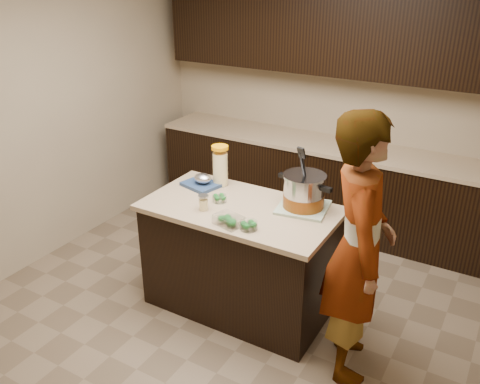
# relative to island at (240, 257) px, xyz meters

# --- Properties ---
(ground_plane) EXTENTS (4.00, 4.00, 0.00)m
(ground_plane) POSITION_rel_island_xyz_m (0.00, 0.00, -0.45)
(ground_plane) COLOR brown
(ground_plane) RESTS_ON ground
(room_shell) EXTENTS (4.04, 4.04, 2.72)m
(room_shell) POSITION_rel_island_xyz_m (0.00, 0.00, 1.26)
(room_shell) COLOR tan
(room_shell) RESTS_ON ground
(back_cabinets) EXTENTS (3.60, 0.63, 2.33)m
(back_cabinets) POSITION_rel_island_xyz_m (0.00, 1.74, 0.49)
(back_cabinets) COLOR black
(back_cabinets) RESTS_ON ground
(island) EXTENTS (1.46, 0.81, 0.90)m
(island) POSITION_rel_island_xyz_m (0.00, 0.00, 0.00)
(island) COLOR black
(island) RESTS_ON ground
(dish_towel) EXTENTS (0.41, 0.41, 0.02)m
(dish_towel) POSITION_rel_island_xyz_m (0.42, 0.21, 0.46)
(dish_towel) COLOR #547850
(dish_towel) RESTS_ON island
(stock_pot) EXTENTS (0.45, 0.37, 0.46)m
(stock_pot) POSITION_rel_island_xyz_m (0.42, 0.21, 0.57)
(stock_pot) COLOR #B7B7BC
(stock_pot) RESTS_ON dish_towel
(lemonade_pitcher) EXTENTS (0.18, 0.18, 0.33)m
(lemonade_pitcher) POSITION_rel_island_xyz_m (-0.35, 0.27, 0.60)
(lemonade_pitcher) COLOR #F4DE95
(lemonade_pitcher) RESTS_ON island
(mason_jar) EXTENTS (0.10, 0.10, 0.13)m
(mason_jar) POSITION_rel_island_xyz_m (-0.21, -0.18, 0.50)
(mason_jar) COLOR #F4DE95
(mason_jar) RESTS_ON island
(broccoli_tub_left) EXTENTS (0.13, 0.13, 0.05)m
(broccoli_tub_left) POSITION_rel_island_xyz_m (-0.18, -0.00, 0.47)
(broccoli_tub_left) COLOR silver
(broccoli_tub_left) RESTS_ON island
(broccoli_tub_right) EXTENTS (0.15, 0.15, 0.06)m
(broccoli_tub_right) POSITION_rel_island_xyz_m (0.23, -0.28, 0.47)
(broccoli_tub_right) COLOR silver
(broccoli_tub_right) RESTS_ON island
(broccoli_tub_rect) EXTENTS (0.22, 0.18, 0.07)m
(broccoli_tub_rect) POSITION_rel_island_xyz_m (0.08, -0.29, 0.48)
(broccoli_tub_rect) COLOR silver
(broccoli_tub_rect) RESTS_ON island
(blue_tray) EXTENTS (0.33, 0.29, 0.11)m
(blue_tray) POSITION_rel_island_xyz_m (-0.46, 0.16, 0.48)
(blue_tray) COLOR navy
(blue_tray) RESTS_ON island
(person) EXTENTS (0.66, 0.79, 1.83)m
(person) POSITION_rel_island_xyz_m (0.98, -0.19, 0.46)
(person) COLOR gray
(person) RESTS_ON ground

